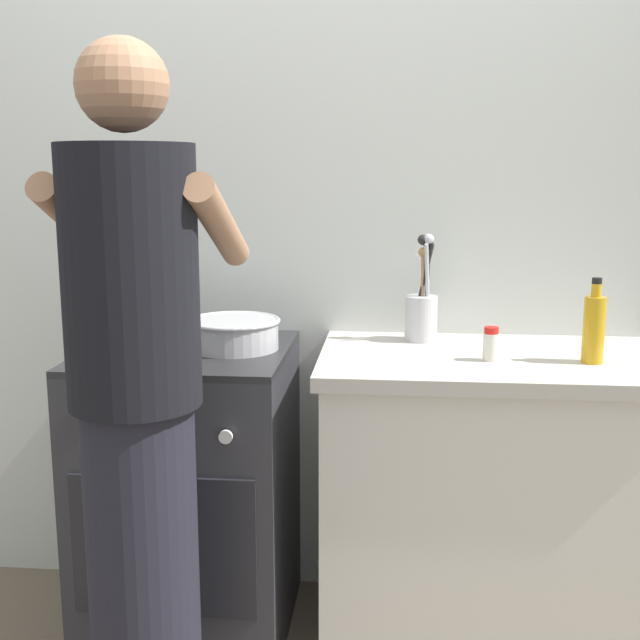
{
  "coord_description": "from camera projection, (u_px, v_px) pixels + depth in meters",
  "views": [
    {
      "loc": [
        0.26,
        -2.1,
        1.43
      ],
      "look_at": [
        0.05,
        0.12,
        1.0
      ],
      "focal_mm": 44.64,
      "sensor_mm": 36.0,
      "label": 1
    }
  ],
  "objects": [
    {
      "name": "oil_bottle",
      "position": [
        594.0,
        328.0,
        2.17
      ],
      "size": [
        0.06,
        0.06,
        0.24
      ],
      "color": "gold",
      "rests_on": "countertop"
    },
    {
      "name": "spice_bottle",
      "position": [
        491.0,
        344.0,
        2.2
      ],
      "size": [
        0.04,
        0.04,
        0.1
      ],
      "color": "silver",
      "rests_on": "countertop"
    },
    {
      "name": "pot",
      "position": [
        138.0,
        331.0,
        2.34
      ],
      "size": [
        0.25,
        0.18,
        0.11
      ],
      "color": "#38383D",
      "rests_on": "stove_range"
    },
    {
      "name": "utensil_crock",
      "position": [
        422.0,
        309.0,
        2.45
      ],
      "size": [
        0.1,
        0.1,
        0.33
      ],
      "color": "silver",
      "rests_on": "countertop"
    },
    {
      "name": "back_wall",
      "position": [
        377.0,
        224.0,
        2.58
      ],
      "size": [
        3.2,
        0.1,
        2.5
      ],
      "color": "silver",
      "rests_on": "ground"
    },
    {
      "name": "person",
      "position": [
        138.0,
        420.0,
        1.82
      ],
      "size": [
        0.41,
        0.5,
        1.7
      ],
      "color": "black",
      "rests_on": "ground"
    },
    {
      "name": "countertop",
      "position": [
        488.0,
        502.0,
        2.36
      ],
      "size": [
        1.0,
        0.6,
        0.9
      ],
      "color": "silver",
      "rests_on": "ground"
    },
    {
      "name": "stove_range",
      "position": [
        191.0,
        492.0,
        2.44
      ],
      "size": [
        0.6,
        0.62,
        0.9
      ],
      "color": "#2D2D33",
      "rests_on": "ground"
    },
    {
      "name": "mixing_bowl",
      "position": [
        234.0,
        332.0,
        2.35
      ],
      "size": [
        0.28,
        0.28,
        0.09
      ],
      "color": "#B7B7BC",
      "rests_on": "stove_range"
    }
  ]
}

